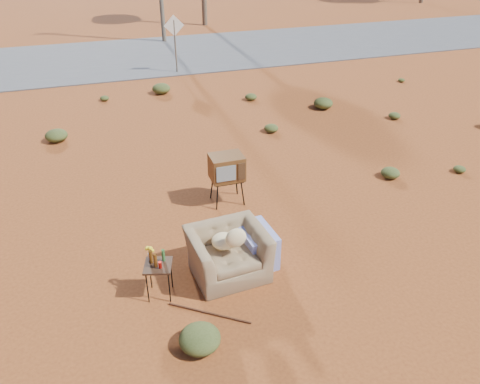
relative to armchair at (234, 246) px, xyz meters
name	(u,v)px	position (x,y,z in m)	size (l,w,h in m)	color
ground	(232,260)	(0.04, 0.26, -0.52)	(140.00, 140.00, 0.00)	#954A1D
highway	(130,57)	(0.04, 15.26, -0.50)	(140.00, 7.00, 0.04)	#565659
armchair	(234,246)	(0.00, 0.00, 0.00)	(1.54, 1.05, 1.11)	olive
tv_unit	(227,168)	(0.56, 2.22, 0.30)	(0.69, 0.56, 1.10)	black
side_table	(156,263)	(-1.34, -0.18, 0.12)	(0.53, 0.53, 0.88)	#381F14
rusty_bar	(209,313)	(-0.68, -0.89, -0.50)	(0.04, 0.04, 1.36)	#522516
road_sign	(175,34)	(1.54, 12.26, 0.98)	(0.78, 0.06, 2.19)	brown
scrub_patch	(147,157)	(-0.78, 4.67, -0.38)	(17.49, 8.07, 0.33)	#475324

